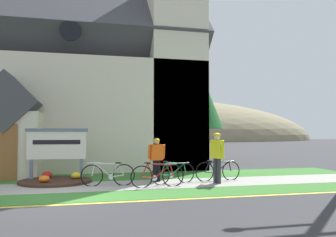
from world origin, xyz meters
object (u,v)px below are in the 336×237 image
at_px(cyclist_in_orange_jersey, 157,157).
at_px(bicycle_silver, 157,175).
at_px(bicycle_blue, 218,171).
at_px(church_sign, 57,146).
at_px(cyclist_in_green_jersey, 217,153).
at_px(bicycle_black, 108,174).
at_px(roadside_conifer, 194,92).
at_px(bicycle_white, 173,173).

bearing_deg(cyclist_in_orange_jersey, bicycle_silver, -100.54).
bearing_deg(bicycle_blue, cyclist_in_orange_jersey, 173.34).
height_order(church_sign, cyclist_in_green_jersey, church_sign).
height_order(bicycle_silver, cyclist_in_green_jersey, cyclist_in_green_jersey).
bearing_deg(bicycle_silver, church_sign, 145.37).
relative_size(church_sign, bicycle_black, 1.24).
distance_m(bicycle_blue, roadside_conifer, 10.44).
xyz_separation_m(bicycle_blue, cyclist_in_green_jersey, (-0.28, -0.64, 0.68)).
bearing_deg(roadside_conifer, bicycle_silver, -114.04).
height_order(bicycle_black, bicycle_silver, bicycle_silver).
xyz_separation_m(bicycle_black, bicycle_blue, (4.03, 0.31, -0.01)).
bearing_deg(bicycle_blue, bicycle_black, -175.62).
relative_size(church_sign, bicycle_white, 1.33).
bearing_deg(cyclist_in_orange_jersey, bicycle_white, -50.65).
bearing_deg(bicycle_black, bicycle_silver, -23.11).
distance_m(church_sign, bicycle_black, 2.57).
bearing_deg(church_sign, bicycle_black, -42.65).
bearing_deg(cyclist_in_orange_jersey, roadside_conifer, 64.30).
distance_m(bicycle_silver, roadside_conifer, 12.03).
distance_m(church_sign, cyclist_in_orange_jersey, 3.72).
bearing_deg(church_sign, bicycle_blue, -12.81).
bearing_deg(bicycle_white, bicycle_silver, -137.39).
distance_m(church_sign, bicycle_white, 4.44).
relative_size(church_sign, cyclist_in_green_jersey, 1.25).
relative_size(church_sign, cyclist_in_orange_jersey, 1.41).
xyz_separation_m(cyclist_in_green_jersey, cyclist_in_orange_jersey, (-1.98, 0.91, -0.15)).
xyz_separation_m(bicycle_silver, cyclist_in_orange_jersey, (0.23, 1.23, 0.53)).
xyz_separation_m(church_sign, cyclist_in_green_jersey, (5.52, -1.96, -0.24)).
xyz_separation_m(bicycle_blue, roadside_conifer, (2.12, 9.38, 4.06)).
distance_m(bicycle_black, cyclist_in_green_jersey, 3.83).
xyz_separation_m(bicycle_white, cyclist_in_green_jersey, (1.50, -0.32, 0.69)).
height_order(cyclist_in_green_jersey, roadside_conifer, roadside_conifer).
relative_size(bicycle_black, cyclist_in_green_jersey, 1.01).
bearing_deg(cyclist_in_green_jersey, bicycle_white, 167.83).
bearing_deg(bicycle_silver, bicycle_white, 42.61).
bearing_deg(bicycle_white, bicycle_black, 179.78).
xyz_separation_m(church_sign, roadside_conifer, (7.93, 8.06, 3.13)).
xyz_separation_m(bicycle_blue, cyclist_in_orange_jersey, (-2.26, 0.26, 0.54)).
relative_size(cyclist_in_orange_jersey, roadside_conifer, 0.23).
xyz_separation_m(bicycle_white, cyclist_in_orange_jersey, (-0.48, 0.58, 0.54)).
bearing_deg(bicycle_black, church_sign, 137.35).
bearing_deg(bicycle_blue, bicycle_white, -169.89).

